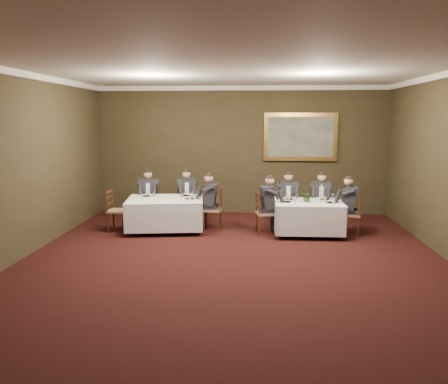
# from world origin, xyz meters

# --- Properties ---
(ground) EXTENTS (10.00, 10.00, 0.00)m
(ground) POSITION_xyz_m (0.00, 0.00, 0.00)
(ground) COLOR black
(ground) RESTS_ON ground
(ceiling) EXTENTS (8.00, 10.00, 0.10)m
(ceiling) POSITION_xyz_m (0.00, 0.00, 3.50)
(ceiling) COLOR silver
(ceiling) RESTS_ON back_wall
(back_wall) EXTENTS (8.00, 0.10, 3.50)m
(back_wall) POSITION_xyz_m (0.00, 5.00, 1.75)
(back_wall) COLOR #332D19
(back_wall) RESTS_ON ground
(front_wall) EXTENTS (8.00, 0.10, 3.50)m
(front_wall) POSITION_xyz_m (0.00, -5.00, 1.75)
(front_wall) COLOR #332D19
(front_wall) RESTS_ON ground
(crown_molding) EXTENTS (8.00, 10.00, 0.12)m
(crown_molding) POSITION_xyz_m (0.00, 0.00, 3.44)
(crown_molding) COLOR white
(crown_molding) RESTS_ON back_wall
(table_main) EXTENTS (1.56, 1.19, 0.67)m
(table_main) POSITION_xyz_m (1.61, 2.73, 0.45)
(table_main) COLOR black
(table_main) RESTS_ON ground
(table_second) EXTENTS (1.94, 1.58, 0.67)m
(table_second) POSITION_xyz_m (-1.73, 2.89, 0.45)
(table_second) COLOR black
(table_second) RESTS_ON ground
(chair_main_backleft) EXTENTS (0.47, 0.46, 1.00)m
(chair_main_backleft) POSITION_xyz_m (1.19, 3.52, 0.28)
(chair_main_backleft) COLOR #926C4A
(chair_main_backleft) RESTS_ON ground
(diner_main_backleft) EXTENTS (0.44, 0.51, 1.35)m
(diner_main_backleft) POSITION_xyz_m (1.19, 3.51, 0.51)
(diner_main_backleft) COLOR black
(diner_main_backleft) RESTS_ON chair_main_backleft
(chair_main_backright) EXTENTS (0.51, 0.49, 1.00)m
(chair_main_backright) POSITION_xyz_m (2.01, 3.52, 0.28)
(chair_main_backright) COLOR #926C4A
(chair_main_backright) RESTS_ON ground
(diner_main_backright) EXTENTS (0.48, 0.55, 1.35)m
(diner_main_backright) POSITION_xyz_m (2.01, 3.51, 0.51)
(diner_main_backright) COLOR black
(diner_main_backright) RESTS_ON chair_main_backright
(chair_main_endleft) EXTENTS (0.50, 0.51, 1.00)m
(chair_main_endleft) POSITION_xyz_m (0.63, 2.72, 0.28)
(chair_main_endleft) COLOR #926C4A
(chair_main_endleft) RESTS_ON ground
(diner_main_endleft) EXTENTS (0.55, 0.49, 1.35)m
(diner_main_endleft) POSITION_xyz_m (0.64, 2.72, 0.51)
(diner_main_endleft) COLOR black
(diner_main_endleft) RESTS_ON chair_main_endleft
(chair_main_endright) EXTENTS (0.51, 0.53, 1.00)m
(chair_main_endright) POSITION_xyz_m (2.58, 2.73, 0.28)
(chair_main_endright) COLOR #926C4A
(chair_main_endright) RESTS_ON ground
(diner_main_endright) EXTENTS (0.56, 0.50, 1.35)m
(diner_main_endright) POSITION_xyz_m (2.57, 2.74, 0.51)
(diner_main_endright) COLOR black
(diner_main_endright) RESTS_ON chair_main_endright
(chair_sec_backleft) EXTENTS (0.48, 0.46, 1.00)m
(chair_sec_backleft) POSITION_xyz_m (-2.32, 3.73, 0.28)
(chair_sec_backleft) COLOR #926C4A
(chair_sec_backleft) RESTS_ON ground
(diner_sec_backleft) EXTENTS (0.45, 0.52, 1.35)m
(diner_sec_backleft) POSITION_xyz_m (-2.32, 3.72, 0.51)
(diner_sec_backleft) COLOR black
(diner_sec_backleft) RESTS_ON chair_sec_backleft
(chair_sec_backright) EXTENTS (0.54, 0.53, 1.00)m
(chair_sec_backright) POSITION_xyz_m (-1.37, 3.85, 0.28)
(chair_sec_backright) COLOR #926C4A
(chair_sec_backright) RESTS_ON ground
(diner_sec_backright) EXTENTS (0.52, 0.57, 1.35)m
(diner_sec_backright) POSITION_xyz_m (-1.37, 3.84, 0.51)
(diner_sec_backright) COLOR black
(diner_sec_backright) RESTS_ON chair_sec_backright
(chair_sec_endright) EXTENTS (0.43, 0.45, 1.00)m
(chair_sec_endright) POSITION_xyz_m (-0.61, 3.03, 0.28)
(chair_sec_endright) COLOR #926C4A
(chair_sec_endright) RESTS_ON ground
(diner_sec_endright) EXTENTS (0.49, 0.43, 1.35)m
(diner_sec_endright) POSITION_xyz_m (-0.62, 3.03, 0.51)
(diner_sec_endright) COLOR black
(diner_sec_endright) RESTS_ON chair_sec_endright
(chair_sec_endleft) EXTENTS (0.43, 0.45, 1.00)m
(chair_sec_endleft) POSITION_xyz_m (-2.84, 2.74, 0.28)
(chair_sec_endleft) COLOR #926C4A
(chair_sec_endleft) RESTS_ON ground
(centerpiece) EXTENTS (0.32, 0.30, 0.29)m
(centerpiece) POSITION_xyz_m (1.57, 2.70, 0.91)
(centerpiece) COLOR #2D5926
(centerpiece) RESTS_ON table_main
(candlestick) EXTENTS (0.06, 0.06, 0.43)m
(candlestick) POSITION_xyz_m (1.88, 2.68, 0.92)
(candlestick) COLOR #B68137
(candlestick) RESTS_ON table_main
(place_setting_table_main) EXTENTS (0.33, 0.31, 0.14)m
(place_setting_table_main) POSITION_xyz_m (1.24, 3.08, 0.80)
(place_setting_table_main) COLOR white
(place_setting_table_main) RESTS_ON table_main
(place_setting_table_second) EXTENTS (0.33, 0.31, 0.14)m
(place_setting_table_second) POSITION_xyz_m (-2.20, 3.22, 0.80)
(place_setting_table_second) COLOR white
(place_setting_table_second) RESTS_ON table_second
(painting) EXTENTS (1.98, 0.09, 1.30)m
(painting) POSITION_xyz_m (1.61, 4.94, 2.14)
(painting) COLOR #DEAB51
(painting) RESTS_ON back_wall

